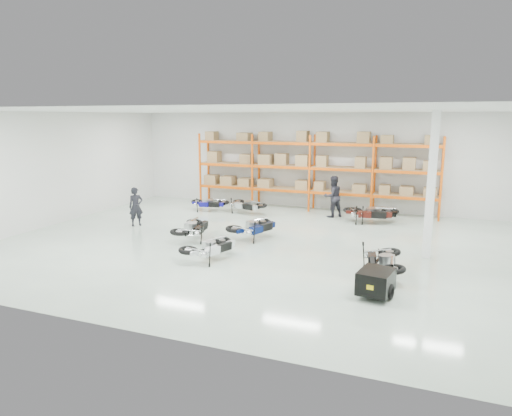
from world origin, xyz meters
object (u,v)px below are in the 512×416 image
at_px(moto_back_b, 246,202).
at_px(person_back, 333,197).
at_px(moto_blue_centre, 254,224).
at_px(moto_black_far_left, 193,225).
at_px(moto_touring_right, 383,256).
at_px(moto_back_a, 209,201).
at_px(moto_silver_left, 210,244).
at_px(moto_back_d, 370,210).
at_px(person_left, 136,207).
at_px(moto_back_c, 374,210).
at_px(trailer, 376,282).

xyz_separation_m(moto_back_b, person_back, (3.78, 0.69, 0.39)).
relative_size(moto_blue_centre, moto_black_far_left, 1.01).
bearing_deg(moto_touring_right, moto_back_a, 135.09).
bearing_deg(moto_touring_right, moto_silver_left, 176.29).
distance_m(moto_back_b, person_back, 3.86).
bearing_deg(moto_back_d, person_left, 106.08).
relative_size(person_left, person_back, 0.86).
relative_size(moto_black_far_left, moto_back_d, 0.98).
height_order(moto_back_d, person_back, person_back).
height_order(moto_blue_centre, moto_back_d, moto_back_d).
distance_m(moto_back_d, person_back, 1.82).
bearing_deg(moto_back_c, moto_silver_left, 135.83).
relative_size(moto_touring_right, moto_back_b, 1.09).
relative_size(moto_silver_left, moto_back_a, 1.09).
bearing_deg(moto_silver_left, moto_back_b, -57.00).
distance_m(moto_silver_left, moto_black_far_left, 2.50).
relative_size(moto_silver_left, moto_back_b, 1.01).
xyz_separation_m(moto_touring_right, trailer, (0.00, -1.60, -0.17)).
relative_size(moto_back_d, person_back, 1.02).
bearing_deg(moto_blue_centre, moto_touring_right, 175.17).
relative_size(moto_back_a, person_back, 0.86).
xyz_separation_m(moto_black_far_left, moto_back_a, (-1.79, 4.75, -0.08)).
distance_m(moto_blue_centre, moto_touring_right, 5.28).
height_order(moto_back_a, moto_back_b, moto_back_b).
bearing_deg(moto_blue_centre, person_left, 19.32).
bearing_deg(moto_black_far_left, moto_back_b, -98.67).
distance_m(moto_black_far_left, moto_back_a, 5.08).
distance_m(moto_silver_left, person_back, 7.76).
relative_size(moto_blue_centre, trailer, 1.12).
height_order(trailer, moto_back_a, moto_back_a).
bearing_deg(moto_blue_centre, moto_back_a, -24.17).
distance_m(moto_back_b, moto_back_c, 5.61).
relative_size(moto_blue_centre, moto_back_a, 1.17).
xyz_separation_m(moto_silver_left, moto_touring_right, (5.04, 0.44, 0.04)).
bearing_deg(moto_silver_left, moto_black_far_left, -29.31).
xyz_separation_m(moto_back_a, moto_back_d, (7.28, 0.15, 0.09)).
distance_m(moto_black_far_left, moto_back_d, 7.37).
distance_m(moto_silver_left, person_left, 5.69).
height_order(moto_blue_centre, moto_black_far_left, moto_blue_centre).
xyz_separation_m(moto_black_far_left, person_left, (-3.19, 1.11, 0.22)).
bearing_deg(trailer, moto_blue_centre, 149.61).
xyz_separation_m(moto_silver_left, moto_back_b, (-1.60, 6.74, -0.01)).
bearing_deg(moto_silver_left, moto_back_d, -99.87).
bearing_deg(trailer, moto_back_b, 139.53).
relative_size(moto_silver_left, moto_black_far_left, 0.94).
bearing_deg(person_back, person_left, -10.55).
xyz_separation_m(moto_blue_centre, moto_touring_right, (4.72, -2.35, 0.01)).
relative_size(moto_blue_centre, moto_silver_left, 1.07).
xyz_separation_m(moto_back_c, person_back, (-1.82, 0.48, 0.35)).
relative_size(moto_back_c, person_back, 1.00).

